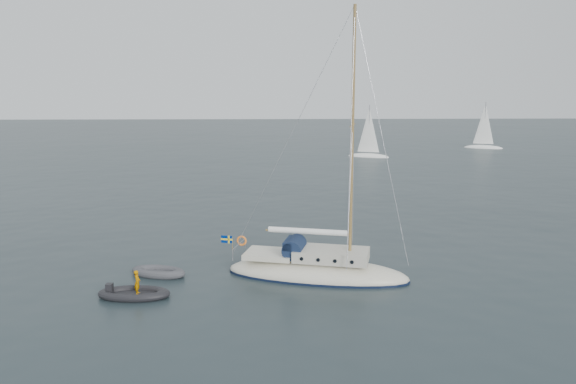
{
  "coord_description": "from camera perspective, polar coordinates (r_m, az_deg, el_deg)",
  "views": [
    {
      "loc": [
        -0.24,
        -30.32,
        9.76
      ],
      "look_at": [
        0.87,
        0.0,
        4.12
      ],
      "focal_mm": 35.0,
      "sensor_mm": 36.0,
      "label": 1
    }
  ],
  "objects": [
    {
      "name": "distant_yacht_b",
      "position": [
        97.58,
        19.3,
        6.21
      ],
      "size": [
        6.05,
        3.23,
        8.02
      ],
      "rotation": [
        0.0,
        0.0,
        -0.4
      ],
      "color": "white",
      "rests_on": "ground"
    },
    {
      "name": "ground",
      "position": [
        31.86,
        -1.58,
        -7.32
      ],
      "size": [
        300.0,
        300.0,
        0.0
      ],
      "primitive_type": "plane",
      "color": "black",
      "rests_on": "ground"
    },
    {
      "name": "rib",
      "position": [
        27.94,
        -15.4,
        -9.86
      ],
      "size": [
        3.44,
        1.56,
        1.34
      ],
      "rotation": [
        0.0,
        0.0,
        -0.05
      ],
      "color": "black",
      "rests_on": "ground"
    },
    {
      "name": "sailboat",
      "position": [
        29.48,
        2.99,
        -6.61
      ],
      "size": [
        10.06,
        3.01,
        14.32
      ],
      "rotation": [
        0.0,
        0.0,
        -0.25
      ],
      "color": "beige",
      "rests_on": "ground"
    },
    {
      "name": "dinghy",
      "position": [
        30.7,
        -13.03,
        -7.92
      ],
      "size": [
        3.03,
        1.37,
        0.43
      ],
      "rotation": [
        0.0,
        0.0,
        -0.3
      ],
      "color": "#444549",
      "rests_on": "ground"
    },
    {
      "name": "distant_yacht_c",
      "position": [
        81.22,
        8.2,
        5.89
      ],
      "size": [
        5.92,
        3.16,
        7.84
      ],
      "rotation": [
        0.0,
        0.0,
        -0.39
      ],
      "color": "white",
      "rests_on": "ground"
    }
  ]
}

